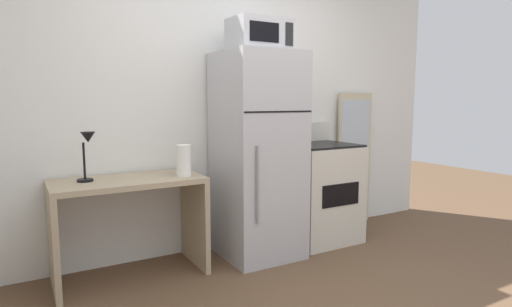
{
  "coord_description": "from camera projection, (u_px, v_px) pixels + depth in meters",
  "views": [
    {
      "loc": [
        -1.59,
        -1.73,
        1.32
      ],
      "look_at": [
        0.03,
        1.1,
        0.91
      ],
      "focal_mm": 29.36,
      "sensor_mm": 36.0,
      "label": 1
    }
  ],
  "objects": [
    {
      "name": "desk_lamp",
      "position": [
        87.0,
        148.0,
        2.93
      ],
      "size": [
        0.14,
        0.12,
        0.35
      ],
      "color": "black",
      "rests_on": "desk"
    },
    {
      "name": "oven_range",
      "position": [
        319.0,
        192.0,
        3.95
      ],
      "size": [
        0.65,
        0.61,
        1.1
      ],
      "color": "beige",
      "rests_on": "ground"
    },
    {
      "name": "refrigerator",
      "position": [
        258.0,
        156.0,
        3.53
      ],
      "size": [
        0.62,
        0.68,
        1.72
      ],
      "color": "#B7B7BC",
      "rests_on": "ground"
    },
    {
      "name": "leaning_mirror",
      "position": [
        354.0,
        159.0,
        4.47
      ],
      "size": [
        0.44,
        0.03,
        1.4
      ],
      "color": "#C6B793",
      "rests_on": "ground"
    },
    {
      "name": "microwave",
      "position": [
        259.0,
        35.0,
        3.39
      ],
      "size": [
        0.46,
        0.35,
        0.26
      ],
      "color": "#B7B7BC",
      "rests_on": "refrigerator"
    },
    {
      "name": "desk",
      "position": [
        129.0,
        210.0,
        3.1
      ],
      "size": [
        1.07,
        0.54,
        0.75
      ],
      "color": "tan",
      "rests_on": "ground"
    },
    {
      "name": "paper_towel_roll",
      "position": [
        184.0,
        161.0,
        3.16
      ],
      "size": [
        0.11,
        0.11,
        0.24
      ],
      "primitive_type": "cylinder",
      "color": "white",
      "rests_on": "desk"
    },
    {
      "name": "wall_back_white",
      "position": [
        219.0,
        103.0,
        3.74
      ],
      "size": [
        5.0,
        0.1,
        2.6
      ],
      "primitive_type": "cube",
      "color": "white",
      "rests_on": "ground"
    }
  ]
}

